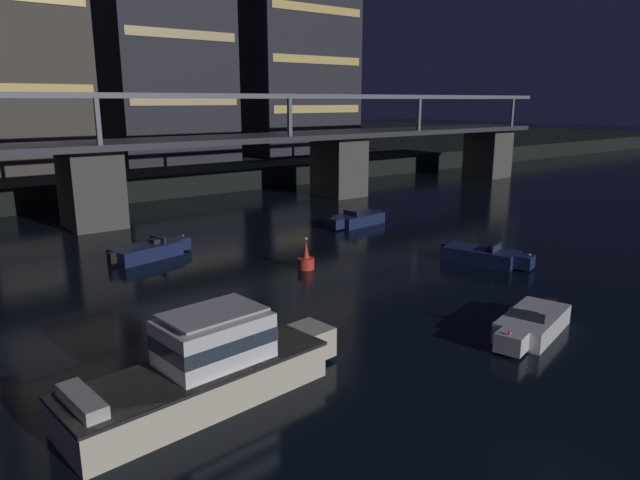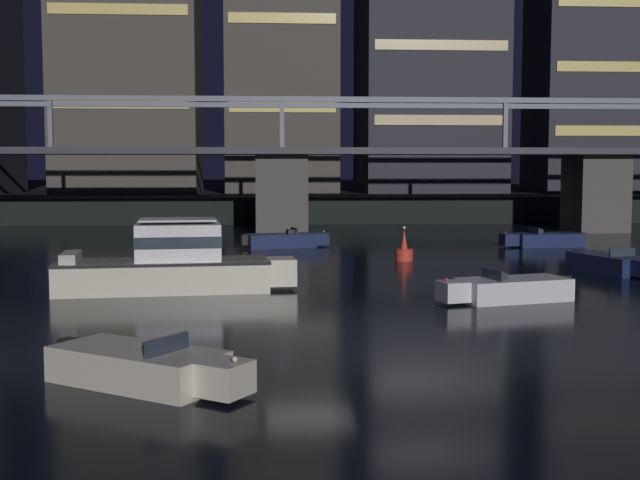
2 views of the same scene
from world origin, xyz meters
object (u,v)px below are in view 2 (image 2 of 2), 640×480
Objects in this scene: cabin_cruiser_near_left at (171,264)px; tower_east_tall at (428,18)px; tower_east_low at (609,40)px; speedboat_mid_left at (284,240)px; speedboat_far_left at (508,289)px; speedboat_mid_right at (612,263)px; channel_buoy at (404,251)px; river_bridge at (281,175)px; speedboat_near_right at (145,367)px; speedboat_near_center at (544,240)px.

tower_east_tall is at bearing 68.22° from cabin_cruiser_near_left.
cabin_cruiser_near_left is at bearing -128.27° from tower_east_low.
speedboat_mid_left is 1.00× the size of speedboat_far_left.
channel_buoy reaches higher than speedboat_mid_right.
speedboat_far_left is (7.36, -30.54, -3.72)m from river_bridge.
speedboat_far_left is (11.32, 10.76, 0.00)m from speedboat_near_right.
cabin_cruiser_near_left reaches higher than channel_buoy.
tower_east_tall is 16.93m from tower_east_low.
tower_east_low reaches higher than speedboat_mid_right.
tower_east_low is 37.02m from speedboat_near_center.
cabin_cruiser_near_left is 1.95× the size of speedboat_near_right.
river_bridge is at bearing 89.50° from speedboat_mid_left.
speedboat_near_right is (0.90, -13.91, -0.64)m from cabin_cruiser_near_left.
river_bridge is 31.64m from speedboat_far_left.
speedboat_near_center is (15.28, -11.22, -3.72)m from river_bridge.
river_bridge reaches higher than cabin_cruiser_near_left.
tower_east_tall is 7.06× the size of speedboat_near_right.
tower_east_tall is 19.09× the size of channel_buoy.
river_bridge is at bearing -149.71° from tower_east_low.
channel_buoy is at bearing -125.03° from tower_east_low.
speedboat_near_right is 0.91× the size of speedboat_mid_left.
speedboat_near_right is (-18.58, -62.66, -18.43)m from tower_east_tall.
tower_east_low is 5.54× the size of speedboat_mid_left.
speedboat_mid_right is at bearing 46.60° from speedboat_far_left.
speedboat_far_left is (-6.95, -7.35, 0.00)m from speedboat_mid_right.
river_bridge is 18.62× the size of speedboat_near_center.
speedboat_near_right is at bearing -135.24° from speedboat_mid_right.
river_bridge is at bearing 107.79° from channel_buoy.
speedboat_far_left is (-7.92, -19.32, 0.00)m from speedboat_near_center.
tower_east_low is 16.39× the size of channel_buoy.
speedboat_near_right is 25.29m from channel_buoy.
tower_east_tall is at bearing 168.98° from tower_east_low.
tower_east_low is 56.50m from speedboat_far_left.
tower_east_low reaches higher than speedboat_near_right.
tower_east_low is 6.06× the size of speedboat_near_right.
speedboat_near_center is 12.01m from speedboat_mid_right.
river_bridge reaches higher than speedboat_mid_right.
tower_east_tall is at bearing 89.60° from speedboat_mid_right.
cabin_cruiser_near_left reaches higher than speedboat_near_center.
river_bridge reaches higher than speedboat_far_left.
tower_east_tall reaches higher than speedboat_near_center.
speedboat_mid_left is 1.01× the size of speedboat_mid_right.
speedboat_near_center and speedboat_mid_left have the same top height.
tower_east_tall is 3.62× the size of cabin_cruiser_near_left.
tower_east_low reaches higher than speedboat_mid_left.
river_bridge is 29.78m from tower_east_tall.
river_bridge is 18.76× the size of speedboat_far_left.
speedboat_near_center and speedboat_mid_right have the same top height.
tower_east_low reaches higher than cabin_cruiser_near_left.
speedboat_near_right is at bearing -95.47° from river_bridge.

